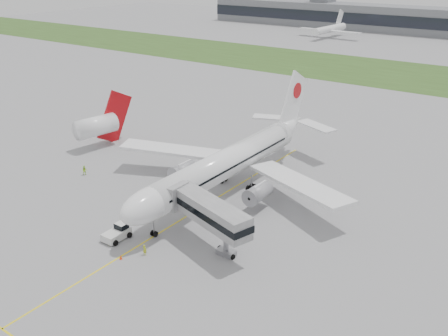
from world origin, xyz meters
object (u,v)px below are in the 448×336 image
Objects in this scene: pushback_tug at (118,232)px; jet_bridge at (203,209)px; airliner at (230,161)px; ground_crew_near at (145,250)px; neighbor_aircraft at (99,125)px.

pushback_tug is 0.25× the size of jet_bridge.
airliner is 32.99× the size of ground_crew_near.
jet_bridge is at bearing 28.43° from pushback_tug.
neighbor_aircraft is (-36.44, 1.98, -0.76)m from airliner.
jet_bridge is (11.40, 6.20, 4.68)m from pushback_tug.
pushback_tug is at bearing -134.98° from jet_bridge.
jet_bridge is 1.09× the size of neighbor_aircraft.
airliner is at bearing 5.80° from neighbor_aircraft.
ground_crew_near is (2.45, -24.39, -4.84)m from airliner.
jet_bridge is at bearing -66.71° from airliner.
pushback_tug is at bearing -99.71° from airliner.
neighbor_aircraft reaches higher than pushback_tug.
neighbor_aircraft is (-43.84, 19.16, -0.76)m from jet_bridge.
airliner is 24.17m from pushback_tug.
ground_crew_near is 0.11× the size of neighbor_aircraft.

